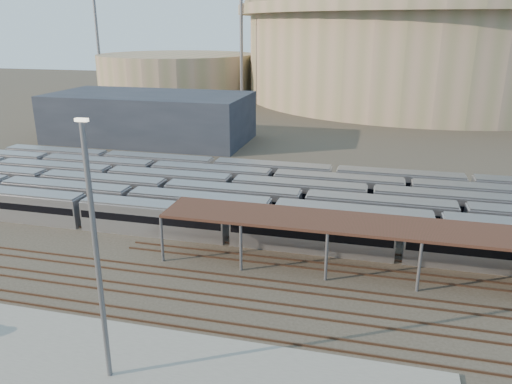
{
  "coord_description": "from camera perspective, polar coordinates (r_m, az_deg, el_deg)",
  "views": [
    {
      "loc": [
        13.26,
        -42.59,
        23.68
      ],
      "look_at": [
        -0.57,
        12.0,
        4.83
      ],
      "focal_mm": 35.0,
      "sensor_mm": 36.0,
      "label": 1
    }
  ],
  "objects": [
    {
      "name": "empty_tracks",
      "position": [
        46.32,
        -4.59,
        -12.18
      ],
      "size": [
        170.0,
        9.62,
        0.18
      ],
      "color": "#4C3323",
      "rests_on": "ground"
    },
    {
      "name": "yard_light_pole",
      "position": [
        34.24,
        -17.73,
        -7.06
      ],
      "size": [
        0.81,
        0.36,
        18.27
      ],
      "color": "slate",
      "rests_on": "apron"
    },
    {
      "name": "inspection_shed",
      "position": [
        50.96,
        23.08,
        -4.59
      ],
      "size": [
        60.3,
        6.0,
        5.3
      ],
      "color": "slate",
      "rests_on": "ground"
    },
    {
      "name": "floodlight_0",
      "position": [
        158.63,
        -1.69,
        17.4
      ],
      "size": [
        4.0,
        1.0,
        38.4
      ],
      "color": "slate",
      "rests_on": "ground"
    },
    {
      "name": "ground",
      "position": [
        50.5,
        -2.76,
        -9.48
      ],
      "size": [
        420.0,
        420.0,
        0.0
      ],
      "primitive_type": "plane",
      "color": "#383026",
      "rests_on": "ground"
    },
    {
      "name": "floodlight_1",
      "position": [
        190.0,
        -17.7,
        16.76
      ],
      "size": [
        4.0,
        1.0,
        38.4
      ],
      "color": "slate",
      "rests_on": "ground"
    },
    {
      "name": "floodlight_3",
      "position": [
        203.95,
        8.04,
        17.48
      ],
      "size": [
        4.0,
        1.0,
        38.4
      ],
      "color": "slate",
      "rests_on": "ground"
    },
    {
      "name": "secondary_arena",
      "position": [
        188.24,
        -8.99,
        13.2
      ],
      "size": [
        56.0,
        56.0,
        14.0
      ],
      "primitive_type": "cylinder",
      "color": "#9C8269",
      "rests_on": "ground"
    },
    {
      "name": "subway_trains",
      "position": [
        66.14,
        2.26,
        -0.83
      ],
      "size": [
        125.28,
        23.9,
        3.6
      ],
      "color": "#AAABAF",
      "rests_on": "ground"
    },
    {
      "name": "apron",
      "position": [
        40.63,
        -16.41,
        -17.84
      ],
      "size": [
        50.0,
        9.0,
        0.2
      ],
      "primitive_type": "cube",
      "color": "gray",
      "rests_on": "ground"
    },
    {
      "name": "stadium",
      "position": [
        183.11,
        18.56,
        15.33
      ],
      "size": [
        124.0,
        124.0,
        32.5
      ],
      "color": "#9C8269",
      "rests_on": "ground"
    },
    {
      "name": "service_building",
      "position": [
        110.46,
        -12.05,
        8.36
      ],
      "size": [
        42.0,
        20.0,
        10.0
      ],
      "primitive_type": "cube",
      "color": "#1E232D",
      "rests_on": "ground"
    }
  ]
}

